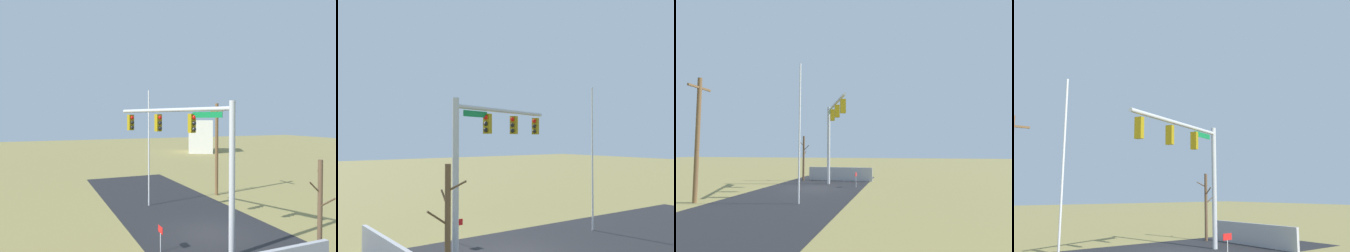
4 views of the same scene
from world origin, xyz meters
TOP-DOWN VIEW (x-y plane):
  - sidewalk_corner at (3.88, -0.51)m, footprint 6.00×6.00m
  - retaining_fence at (5.61, -1.00)m, footprint 0.20×6.46m
  - signal_mast at (0.66, -1.42)m, footprint 7.57×3.27m
  - flagpole at (-6.49, -1.24)m, footprint 0.10×0.10m
  - bare_tree at (4.89, 2.64)m, footprint 1.27×1.02m
  - open_sign at (1.21, -3.32)m, footprint 0.56×0.04m

SIDE VIEW (x-z plane):
  - sidewalk_corner at x=3.88m, z-range 0.00..0.01m
  - retaining_fence at x=5.61m, z-range 0.00..1.35m
  - open_sign at x=1.21m, z-range 0.30..1.52m
  - bare_tree at x=4.89m, z-range 0.06..4.55m
  - flagpole at x=-6.49m, z-range 0.00..8.28m
  - signal_mast at x=0.66m, z-range 1.56..8.63m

